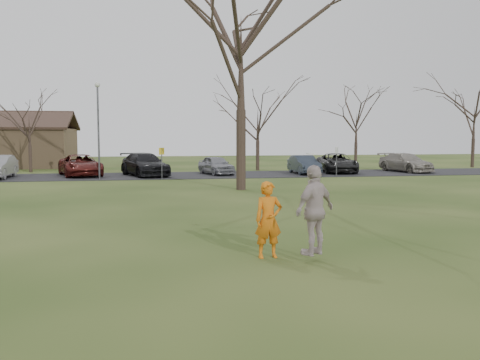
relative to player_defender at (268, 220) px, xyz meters
name	(u,v)px	position (x,y,z in m)	size (l,w,h in m)	color
ground	(270,259)	(0.01, -0.13, -0.90)	(120.00, 120.00, 0.00)	#1E380F
parking_strip	(189,175)	(0.01, 24.87, -0.88)	(62.00, 6.50, 0.04)	black
player_defender	(268,220)	(0.00, 0.00, 0.00)	(0.66, 0.43, 1.80)	orange
car_2	(81,165)	(-7.57, 25.42, -0.11)	(2.48, 5.38, 1.50)	#521713
car_3	(145,164)	(-3.13, 24.75, -0.06)	(2.23, 5.49, 1.59)	black
car_4	(216,165)	(2.00, 25.13, -0.18)	(1.61, 3.99, 1.36)	gray
car_5	(304,165)	(8.47, 24.49, -0.18)	(1.45, 4.14, 1.37)	#29323E
car_6	(337,163)	(11.36, 25.38, -0.13)	(2.43, 5.27, 1.46)	black
car_7	(406,162)	(16.98, 25.20, -0.14)	(2.03, 4.99, 1.45)	gray
catching_play	(315,210)	(0.94, -0.56, 0.29)	(1.28, 1.07, 2.31)	#B5A4A2
lamp_post	(98,118)	(-5.99, 22.37, 3.07)	(0.34, 0.34, 6.27)	#47474C
sign_yellow	(162,157)	(-1.99, 21.87, 0.55)	(0.35, 0.35, 2.08)	#47474C
sign_white	(337,156)	(10.01, 21.87, 0.55)	(0.35, 0.35, 2.08)	#47474C
big_tree	(241,56)	(2.01, 14.87, 6.10)	(9.00, 9.00, 14.00)	#352821
small_tree_row	(237,123)	(4.39, 29.92, 2.99)	(55.00, 5.90, 8.50)	#352821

